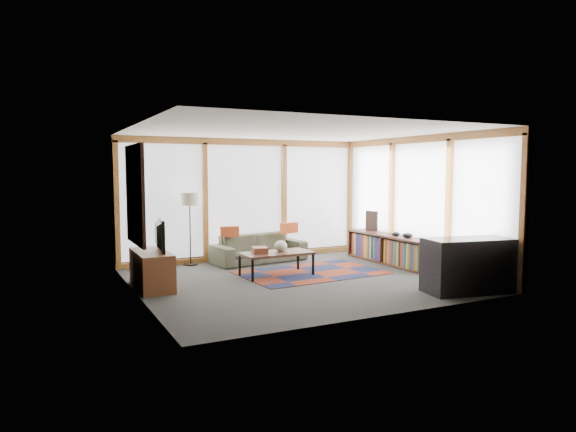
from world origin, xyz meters
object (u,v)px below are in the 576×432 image
bar_counter (468,265)px  bookshelf (389,249)px  sofa (259,248)px  coffee_table (277,264)px  floor_lamp (190,229)px  television (156,235)px  tv_console (152,270)px

bar_counter → bookshelf: bearing=91.1°
sofa → coffee_table: (-0.27, -1.44, -0.07)m
floor_lamp → bar_counter: size_ratio=1.10×
sofa → television: bearing=-157.5°
coffee_table → bar_counter: (2.16, -2.51, 0.21)m
bookshelf → coffee_table: bearing=-178.1°
television → coffee_table: bearing=-82.1°
sofa → bar_counter: (1.88, -3.95, 0.14)m
tv_console → television: bearing=24.2°
coffee_table → tv_console: (-2.26, -0.01, 0.09)m
bookshelf → sofa: bearing=150.0°
television → bookshelf: bearing=-80.6°
television → sofa: bearing=-51.4°
coffee_table → bar_counter: bar_counter is taller
bar_counter → floor_lamp: bearing=138.7°
floor_lamp → tv_console: 2.13m
floor_lamp → bookshelf: floor_lamp is taller
sofa → bar_counter: bearing=-71.9°
floor_lamp → coffee_table: size_ratio=1.14×
floor_lamp → bar_counter: 5.38m
coffee_table → tv_console: bearing=-179.8°
sofa → coffee_table: 1.46m
television → bar_counter: 5.04m
floor_lamp → coffee_table: 2.13m
bookshelf → tv_console: 4.88m
tv_console → bar_counter: bar_counter is taller
floor_lamp → coffee_table: floor_lamp is taller
sofa → bookshelf: 2.70m
tv_console → bar_counter: size_ratio=0.90×
sofa → bookshelf: size_ratio=0.83×
bar_counter → coffee_table: bearing=141.7°
tv_console → floor_lamp: bearing=56.8°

